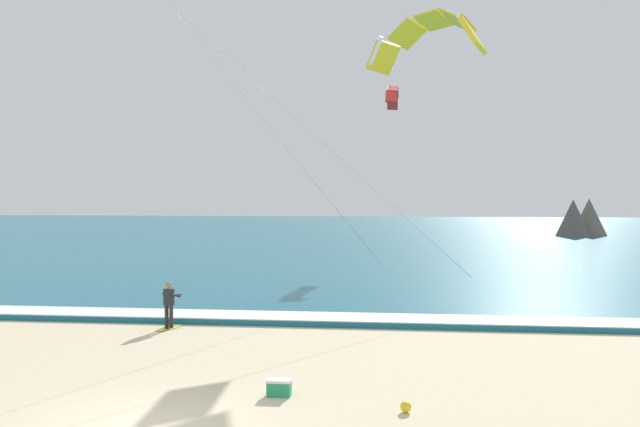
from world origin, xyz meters
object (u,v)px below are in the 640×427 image
Objects in this scene: kite_primary at (428,33)px; kite_distant at (392,94)px; beach_ball at (406,407)px; kitesurfer at (169,302)px; surfboard at (169,328)px; cooler_box at (279,387)px.

kite_distant is (-1.80, 17.39, -0.23)m from kite_primary.
kite_primary is 48.60× the size of beach_ball.
kitesurfer is 29.73m from kite_distant.
surfboard is 9.22m from cooler_box.
kite_primary is (9.59, 9.00, 12.44)m from surfboard.
kitesurfer is 6.63× the size of beach_ball.
beach_ball reaches higher than surfboard.
kite_primary is (9.58, 8.98, 11.53)m from kitesurfer.
kite_primary is 21.35× the size of cooler_box.
surfboard is at bearing -106.44° from kite_distant.
beach_ball is at bearing -16.65° from cooler_box.
kite_distant reaches higher than cooler_box.
kite_primary is at bearing -84.08° from kite_distant.
kitesurfer is 0.14× the size of kite_primary.
cooler_box is at bearing -104.36° from kite_primary.
surfboard is 11.85m from beach_ball.
beach_ball is (0.58, -34.79, -12.11)m from kite_distant.
kitesurfer is at bearing -106.44° from kite_distant.
kite_distant is at bearing 73.56° from kitesurfer.
surfboard is 0.87× the size of kitesurfer.
surfboard is 30.10m from kite_distant.
kite_primary is at bearing 75.64° from cooler_box.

